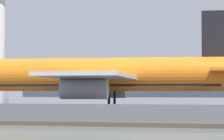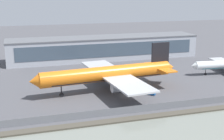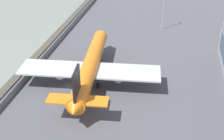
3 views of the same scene
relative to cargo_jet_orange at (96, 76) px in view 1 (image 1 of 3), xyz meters
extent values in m
plane|color=#4C4C51|center=(3.89, -6.98, -6.53)|extent=(500.00, 500.00, 0.00)
cube|color=#474238|center=(3.89, -27.48, -6.28)|extent=(320.00, 3.00, 0.50)
cube|color=slate|center=(3.89, -22.98, -5.36)|extent=(280.00, 0.08, 2.34)
cylinder|color=slate|center=(3.89, -22.98, -5.36)|extent=(0.10, 0.10, 2.34)
cylinder|color=orange|center=(-0.78, -0.07, 0.24)|extent=(50.25, 10.16, 5.52)
cube|color=black|center=(-0.78, -0.07, -1.28)|extent=(42.69, 8.36, 0.99)
cube|color=#B7BABF|center=(2.82, -11.78, -0.45)|extent=(13.18, 24.90, 0.55)
cube|color=#B7BABF|center=(0.58, 12.10, -0.45)|extent=(13.18, 24.90, 0.55)
cylinder|color=#B7BABF|center=(1.15, -10.01, -2.25)|extent=(7.25, 3.68, 3.04)
cylinder|color=#B7BABF|center=(-0.73, 10.05, -2.25)|extent=(7.25, 3.68, 3.04)
cube|color=orange|center=(20.69, 6.35, 0.65)|extent=(5.79, 9.22, 0.44)
cylinder|color=black|center=(2.97, -2.63, -4.14)|extent=(0.44, 0.44, 3.23)
cylinder|color=black|center=(2.97, -2.63, -5.76)|extent=(1.89, 1.40, 1.78)
cylinder|color=black|center=(2.43, 3.14, -4.14)|extent=(0.44, 0.44, 3.23)
cylinder|color=black|center=(2.43, 3.14, -5.76)|extent=(1.89, 1.40, 1.78)
cube|color=#19519E|center=(12.90, -8.59, -5.78)|extent=(3.40, 3.39, 1.11)
cube|color=#283847|center=(13.18, -8.87, -4.98)|extent=(1.70, 1.70, 0.50)
cylinder|color=black|center=(14.08, -8.81, -6.18)|extent=(0.65, 0.65, 0.70)
cylinder|color=black|center=(13.12, -9.77, -6.18)|extent=(0.65, 0.65, 0.70)
cylinder|color=black|center=(12.67, -7.41, -6.18)|extent=(0.65, 0.65, 0.70)
cylinder|color=black|center=(11.71, -8.37, -6.18)|extent=(0.65, 0.65, 0.70)
cube|color=#9EA3AD|center=(13.29, 55.15, -0.66)|extent=(102.37, 17.28, 11.74)
cube|color=#3D4C5B|center=(13.29, 46.43, -0.07)|extent=(94.18, 0.16, 7.04)
cube|color=#5B5E63|center=(13.29, 55.15, 5.46)|extent=(102.97, 17.88, 0.50)
camera|label=1|loc=(24.70, -84.72, -2.85)|focal=85.00mm
camera|label=2|loc=(-31.29, -106.30, 29.73)|focal=50.00mm
camera|label=3|loc=(90.60, 26.18, 51.11)|focal=50.00mm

